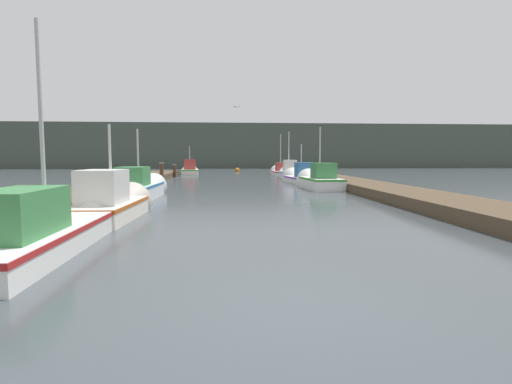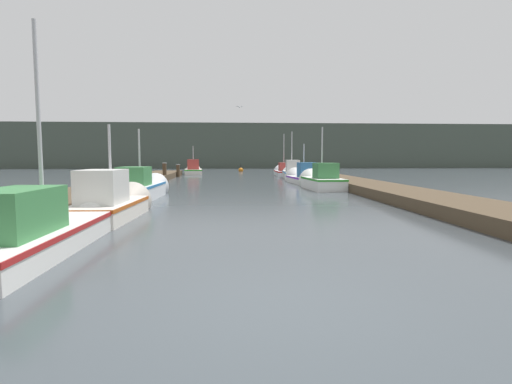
# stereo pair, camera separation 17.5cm
# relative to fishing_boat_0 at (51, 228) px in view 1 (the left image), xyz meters

# --- Properties ---
(ground_plane) EXTENTS (200.00, 200.00, 0.00)m
(ground_plane) POSITION_rel_fishing_boat_0_xyz_m (4.40, -3.72, -0.41)
(ground_plane) COLOR #3D4449
(dock_left) EXTENTS (2.63, 40.00, 0.45)m
(dock_left) POSITION_rel_fishing_boat_0_xyz_m (-2.41, 12.28, -0.19)
(dock_left) COLOR #4C3D2B
(dock_left) RESTS_ON ground_plane
(dock_right) EXTENTS (2.63, 40.00, 0.45)m
(dock_right) POSITION_rel_fishing_boat_0_xyz_m (11.21, 12.28, -0.19)
(dock_right) COLOR #4C3D2B
(dock_right) RESTS_ON ground_plane
(distant_shore_ridge) EXTENTS (120.00, 16.00, 6.91)m
(distant_shore_ridge) POSITION_rel_fishing_boat_0_xyz_m (4.40, 60.46, 3.04)
(distant_shore_ridge) COLOR #424C42
(distant_shore_ridge) RESTS_ON ground_plane
(fishing_boat_0) EXTENTS (1.49, 5.90, 4.93)m
(fishing_boat_0) POSITION_rel_fishing_boat_0_xyz_m (0.00, 0.00, 0.00)
(fishing_boat_0) COLOR silver
(fishing_boat_0) RESTS_ON ground_plane
(fishing_boat_1) EXTENTS (1.64, 4.38, 3.26)m
(fishing_boat_1) POSITION_rel_fishing_boat_0_xyz_m (0.13, 3.99, 0.06)
(fishing_boat_1) COLOR silver
(fishing_boat_1) RESTS_ON ground_plane
(fishing_boat_2) EXTENTS (1.63, 5.72, 3.41)m
(fishing_boat_2) POSITION_rel_fishing_boat_0_xyz_m (-0.21, 9.62, 0.06)
(fishing_boat_2) COLOR silver
(fishing_boat_2) RESTS_ON ground_plane
(fishing_boat_3) EXTENTS (1.88, 4.62, 3.95)m
(fishing_boat_3) POSITION_rel_fishing_boat_0_xyz_m (8.91, 14.26, 0.06)
(fishing_boat_3) COLOR silver
(fishing_boat_3) RESTS_ON ground_plane
(fishing_boat_4) EXTENTS (2.05, 4.68, 3.28)m
(fishing_boat_4) POSITION_rel_fishing_boat_0_xyz_m (8.83, 19.43, -0.02)
(fishing_boat_4) COLOR silver
(fishing_boat_4) RESTS_ON ground_plane
(fishing_boat_5) EXTENTS (1.79, 5.91, 4.25)m
(fishing_boat_5) POSITION_rel_fishing_boat_0_xyz_m (8.90, 25.02, 0.11)
(fishing_boat_5) COLOR silver
(fishing_boat_5) RESTS_ON ground_plane
(fishing_boat_6) EXTENTS (1.73, 5.61, 4.53)m
(fishing_boat_6) POSITION_rel_fishing_boat_0_xyz_m (8.96, 30.69, -0.05)
(fishing_boat_6) COLOR silver
(fishing_boat_6) RESTS_ON ground_plane
(fishing_boat_7) EXTENTS (2.11, 4.94, 3.47)m
(fishing_boat_7) POSITION_rel_fishing_boat_0_xyz_m (-0.15, 34.04, 0.03)
(fishing_boat_7) COLOR silver
(fishing_boat_7) RESTS_ON ground_plane
(mooring_piling_0) EXTENTS (0.27, 0.27, 1.33)m
(mooring_piling_0) POSITION_rel_fishing_boat_0_xyz_m (10.00, 18.56, 0.26)
(mooring_piling_0) COLOR #473523
(mooring_piling_0) RESTS_ON ground_plane
(mooring_piling_1) EXTENTS (0.34, 0.34, 1.38)m
(mooring_piling_1) POSITION_rel_fishing_boat_0_xyz_m (-1.23, 22.25, 0.29)
(mooring_piling_1) COLOR #473523
(mooring_piling_1) RESTS_ON ground_plane
(mooring_piling_2) EXTENTS (0.34, 0.34, 1.13)m
(mooring_piling_2) POSITION_rel_fishing_boat_0_xyz_m (-0.96, 28.01, 0.16)
(mooring_piling_2) COLOR #473523
(mooring_piling_2) RESTS_ON ground_plane
(mooring_piling_3) EXTENTS (0.26, 0.26, 1.14)m
(mooring_piling_3) POSITION_rel_fishing_boat_0_xyz_m (10.09, 38.46, 0.17)
(mooring_piling_3) COLOR #473523
(mooring_piling_3) RESTS_ON ground_plane
(channel_buoy) EXTENTS (0.60, 0.60, 1.10)m
(channel_buoy) POSITION_rel_fishing_boat_0_xyz_m (5.04, 40.70, -0.24)
(channel_buoy) COLOR #BF6513
(channel_buoy) RESTS_ON ground_plane
(seagull_lead) EXTENTS (0.56, 0.30, 0.12)m
(seagull_lead) POSITION_rel_fishing_boat_0_xyz_m (4.49, 23.85, 5.38)
(seagull_lead) COLOR white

